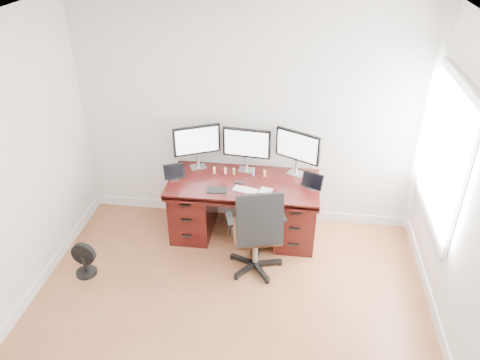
# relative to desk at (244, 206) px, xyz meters

# --- Properties ---
(ground) EXTENTS (4.50, 4.50, 0.00)m
(ground) POSITION_rel_desk_xyz_m (0.00, -1.83, -0.40)
(ground) COLOR brown
(ground) RESTS_ON ground
(back_wall) EXTENTS (4.00, 0.10, 2.70)m
(back_wall) POSITION_rel_desk_xyz_m (0.00, 0.42, 0.95)
(back_wall) COLOR silver
(back_wall) RESTS_ON ground
(desk) EXTENTS (1.70, 0.80, 0.75)m
(desk) POSITION_rel_desk_xyz_m (0.00, 0.00, 0.00)
(desk) COLOR #380C0B
(desk) RESTS_ON ground
(office_chair) EXTENTS (0.70, 0.70, 1.07)m
(office_chair) POSITION_rel_desk_xyz_m (0.21, -0.63, -0.05)
(office_chair) COLOR black
(office_chair) RESTS_ON ground
(floor_fan) EXTENTS (0.27, 0.23, 0.39)m
(floor_fan) POSITION_rel_desk_xyz_m (-1.60, -0.93, -0.21)
(floor_fan) COLOR black
(floor_fan) RESTS_ON ground
(monitor_left) EXTENTS (0.51, 0.27, 0.53)m
(monitor_left) POSITION_rel_desk_xyz_m (-0.58, 0.24, 0.68)
(monitor_left) COLOR silver
(monitor_left) RESTS_ON desk
(monitor_center) EXTENTS (0.55, 0.16, 0.53)m
(monitor_center) POSITION_rel_desk_xyz_m (-0.00, 0.24, 0.68)
(monitor_center) COLOR silver
(monitor_center) RESTS_ON desk
(monitor_right) EXTENTS (0.50, 0.29, 0.53)m
(monitor_right) POSITION_rel_desk_xyz_m (0.58, 0.24, 0.68)
(monitor_right) COLOR silver
(monitor_right) RESTS_ON desk
(tablet_left) EXTENTS (0.25, 0.16, 0.19)m
(tablet_left) POSITION_rel_desk_xyz_m (-0.79, -0.08, 0.43)
(tablet_left) COLOR silver
(tablet_left) RESTS_ON desk
(tablet_right) EXTENTS (0.25, 0.16, 0.19)m
(tablet_right) POSITION_rel_desk_xyz_m (0.76, -0.08, 0.43)
(tablet_right) COLOR silver
(tablet_right) RESTS_ON desk
(keyboard) EXTENTS (0.29, 0.17, 0.01)m
(keyboard) POSITION_rel_desk_xyz_m (0.04, -0.21, 0.36)
(keyboard) COLOR silver
(keyboard) RESTS_ON desk
(trackpad) EXTENTS (0.16, 0.16, 0.01)m
(trackpad) POSITION_rel_desk_xyz_m (0.27, -0.20, 0.35)
(trackpad) COLOR silver
(trackpad) RESTS_ON desk
(drawing_tablet) EXTENTS (0.22, 0.15, 0.01)m
(drawing_tablet) POSITION_rel_desk_xyz_m (-0.27, -0.25, 0.35)
(drawing_tablet) COLOR black
(drawing_tablet) RESTS_ON desk
(phone) EXTENTS (0.13, 0.08, 0.01)m
(phone) POSITION_rel_desk_xyz_m (-0.04, -0.06, 0.35)
(phone) COLOR black
(phone) RESTS_ON desk
(figurine_yellow) EXTENTS (0.04, 0.04, 0.09)m
(figurine_yellow) POSITION_rel_desk_xyz_m (-0.36, 0.12, 0.40)
(figurine_yellow) COLOR #CBBB67
(figurine_yellow) RESTS_ON desk
(figurine_pink) EXTENTS (0.04, 0.04, 0.09)m
(figurine_pink) POSITION_rel_desk_xyz_m (-0.23, 0.12, 0.40)
(figurine_pink) COLOR #D7728C
(figurine_pink) RESTS_ON desk
(figurine_brown) EXTENTS (0.04, 0.04, 0.09)m
(figurine_brown) POSITION_rel_desk_xyz_m (-0.13, 0.12, 0.40)
(figurine_brown) COLOR olive
(figurine_brown) RESTS_ON desk
(figurine_blue) EXTENTS (0.04, 0.04, 0.09)m
(figurine_blue) POSITION_rel_desk_xyz_m (0.09, 0.12, 0.40)
(figurine_blue) COLOR #608DE1
(figurine_blue) RESTS_ON desk
(figurine_orange) EXTENTS (0.04, 0.04, 0.09)m
(figurine_orange) POSITION_rel_desk_xyz_m (0.23, 0.12, 0.40)
(figurine_orange) COLOR #F49044
(figurine_orange) RESTS_ON desk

